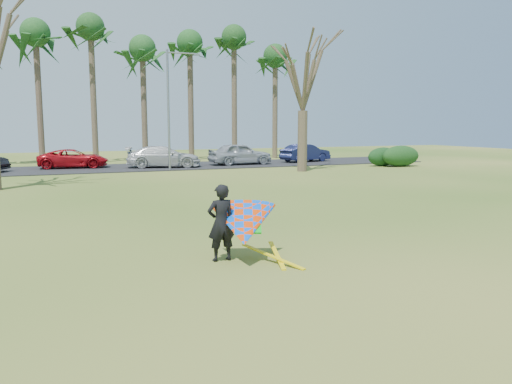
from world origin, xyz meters
name	(u,v)px	position (x,y,z in m)	size (l,w,h in m)	color
ground	(286,243)	(0.00, 0.00, 0.00)	(100.00, 100.00, 0.00)	#235512
parking_strip	(133,167)	(0.00, 25.00, 0.03)	(46.00, 7.00, 0.06)	black
palm_4	(35,35)	(-6.00, 31.00, 9.85)	(4.84, 4.84, 11.54)	brown
palm_5	(90,29)	(-2.00, 31.00, 10.52)	(4.84, 4.84, 12.24)	brown
palm_6	(142,50)	(2.00, 31.00, 9.17)	(4.84, 4.84, 10.84)	#47382A
palm_7	(190,44)	(6.00, 31.00, 9.85)	(4.84, 4.84, 11.54)	brown
palm_8	(234,39)	(10.00, 31.00, 10.52)	(4.84, 4.84, 12.24)	#483A2B
palm_9	(275,57)	(14.00, 31.00, 9.17)	(4.84, 4.84, 10.84)	brown
bare_tree_right	(303,70)	(10.00, 18.00, 6.57)	(6.27, 6.27, 9.21)	brown
streetlight	(171,104)	(2.16, 22.00, 4.46)	(2.28, 0.18, 8.00)	gray
hedge_near	(401,156)	(18.53, 18.57, 0.78)	(3.11, 1.41, 1.55)	#143814
hedge_far	(383,157)	(17.58, 19.44, 0.70)	(2.52, 1.18, 1.40)	#123315
car_2	(73,159)	(-3.95, 25.93, 0.72)	(2.18, 4.73, 1.31)	#B70E16
car_3	(164,157)	(2.05, 24.05, 0.82)	(2.12, 5.22, 1.51)	silver
car_4	(240,154)	(7.97, 24.28, 0.88)	(1.94, 4.83, 1.64)	#A3A8B0
car_5	(305,153)	(14.02, 25.03, 0.78)	(1.53, 4.38, 1.44)	#171D46
kite_flyer	(241,224)	(-1.67, -1.14, 0.85)	(2.13, 2.39, 2.02)	black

